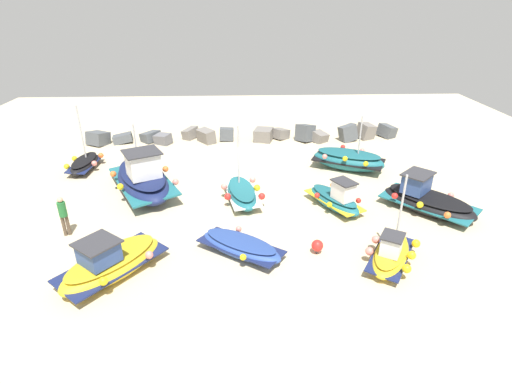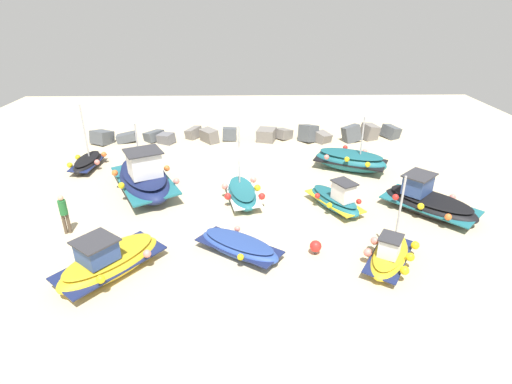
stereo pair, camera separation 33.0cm
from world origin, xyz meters
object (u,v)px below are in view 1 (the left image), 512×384
fishing_boat_6 (427,200)px  fishing_boat_8 (241,246)px  fishing_boat_1 (335,199)px  fishing_boat_2 (242,193)px  person_walking (63,214)px  fishing_boat_4 (85,163)px  fishing_boat_0 (143,179)px  mooring_buoy_0 (317,246)px  fishing_boat_5 (348,160)px  fishing_boat_3 (111,262)px  fishing_boat_7 (391,253)px

fishing_boat_6 → fishing_boat_8: (-8.54, -3.19, -0.19)m
fishing_boat_1 → fishing_boat_2: (-4.34, 0.91, -0.08)m
fishing_boat_6 → person_walking: person_walking is taller
fishing_boat_4 → fishing_boat_0: bearing=54.6°
fishing_boat_2 → mooring_buoy_0: fishing_boat_2 is taller
fishing_boat_8 → fishing_boat_0: bearing=-14.0°
fishing_boat_4 → fishing_boat_5: fishing_boat_4 is taller
fishing_boat_3 → fishing_boat_7: size_ratio=1.22×
fishing_boat_4 → fishing_boat_7: 17.28m
fishing_boat_1 → fishing_boat_8: 5.68m
fishing_boat_0 → fishing_boat_1: bearing=50.4°
fishing_boat_8 → person_walking: person_walking is taller
fishing_boat_4 → fishing_boat_8: bearing=48.4°
fishing_boat_2 → fishing_boat_8: size_ratio=1.01×
fishing_boat_3 → fishing_boat_8: size_ratio=1.15×
fishing_boat_2 → fishing_boat_4: (-8.91, 4.32, -0.05)m
fishing_boat_3 → fishing_boat_8: (4.56, 1.12, -0.19)m
fishing_boat_0 → fishing_boat_1: fishing_boat_0 is taller
mooring_buoy_0 → fishing_boat_4: bearing=142.9°
fishing_boat_3 → fishing_boat_6: fishing_boat_6 is taller
fishing_boat_6 → person_walking: size_ratio=2.47×
fishing_boat_2 → fishing_boat_5: fishing_boat_2 is taller
fishing_boat_6 → person_walking: 15.79m
fishing_boat_8 → mooring_buoy_0: size_ratio=6.18×
fishing_boat_5 → mooring_buoy_0: (-3.25, -8.35, -0.22)m
fishing_boat_0 → fishing_boat_4: (-3.99, 3.20, -0.40)m
fishing_boat_4 → fishing_boat_6: (17.37, -5.62, 0.17)m
fishing_boat_1 → mooring_buoy_0: bearing=-50.3°
fishing_boat_0 → person_walking: 4.59m
mooring_buoy_0 → fishing_boat_6: bearing=30.2°
fishing_boat_7 → person_walking: bearing=-69.2°
fishing_boat_5 → fishing_boat_7: (-0.63, -9.04, -0.16)m
person_walking → mooring_buoy_0: person_walking is taller
fishing_boat_1 → fishing_boat_5: (1.76, 4.69, 0.08)m
fishing_boat_0 → fishing_boat_4: 5.13m
fishing_boat_2 → fishing_boat_4: bearing=-127.3°
fishing_boat_1 → fishing_boat_3: (-8.98, -4.69, 0.04)m
fishing_boat_1 → fishing_boat_6: 4.14m
fishing_boat_5 → fishing_boat_8: bearing=80.3°
fishing_boat_2 → fishing_boat_6: (8.46, -1.30, 0.13)m
fishing_boat_6 → mooring_buoy_0: (-5.61, -3.27, -0.19)m
fishing_boat_0 → fishing_boat_1: (9.25, -2.04, -0.27)m
fishing_boat_2 → mooring_buoy_0: size_ratio=6.23×
fishing_boat_1 → mooring_buoy_0: size_ratio=5.79×
fishing_boat_4 → fishing_boat_7: fishing_boat_4 is taller
mooring_buoy_0 → fishing_boat_0: bearing=143.7°
fishing_boat_0 → mooring_buoy_0: (7.76, -5.69, -0.41)m
fishing_boat_5 → person_walking: fishing_boat_5 is taller
fishing_boat_3 → fishing_boat_5: 14.25m
fishing_boat_5 → person_walking: (-13.34, -6.60, 0.44)m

